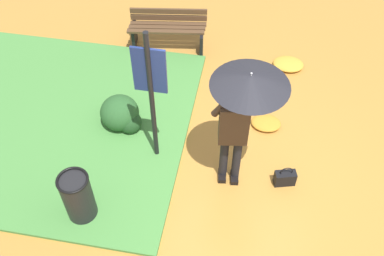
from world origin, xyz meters
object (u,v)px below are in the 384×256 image
object	(u,v)px
info_sign_post	(151,86)
handbag	(285,178)
person_with_umbrella	(243,103)
park_bench	(168,29)
trash_bin	(78,197)

from	to	relation	value
info_sign_post	handbag	bearing A→B (deg)	-5.57
person_with_umbrella	handbag	world-z (taller)	person_with_umbrella
park_bench	person_with_umbrella	bearing A→B (deg)	-60.29
person_with_umbrella	handbag	distance (m)	1.60
person_with_umbrella	info_sign_post	world-z (taller)	info_sign_post
person_with_umbrella	handbag	size ratio (longest dim) A/B	5.53
handbag	park_bench	distance (m)	3.60
person_with_umbrella	info_sign_post	bearing A→B (deg)	170.58
park_bench	handbag	bearing A→B (deg)	-50.07
info_sign_post	park_bench	world-z (taller)	info_sign_post
info_sign_post	trash_bin	distance (m)	1.75
trash_bin	handbag	bearing A→B (deg)	20.47
info_sign_post	handbag	xyz separation A→B (m)	(1.93, -0.19, -1.32)
info_sign_post	trash_bin	size ratio (longest dim) A/B	2.76
handbag	person_with_umbrella	bearing A→B (deg)	-179.11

